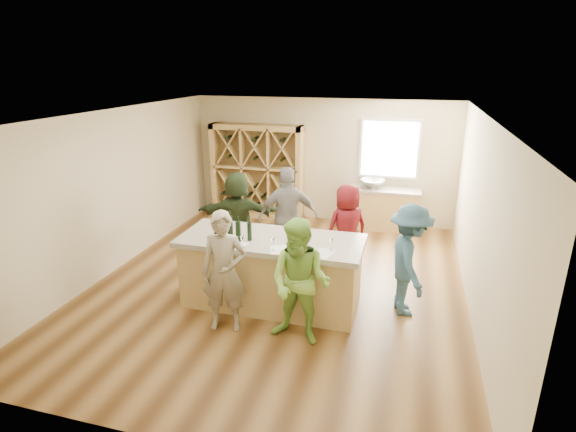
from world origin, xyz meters
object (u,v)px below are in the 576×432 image
(wine_bottle_c, at_px, (230,227))
(person_far_right, at_px, (347,228))
(tasting_counter_base, at_px, (272,274))
(person_near_left, at_px, (224,272))
(wine_bottle_a, at_px, (216,227))
(person_far_mid, at_px, (288,217))
(wine_bottle_b, at_px, (224,228))
(person_near_right, at_px, (300,283))
(wine_bottle_e, at_px, (249,232))
(person_server, at_px, (409,260))
(sink, at_px, (372,184))
(wine_bottle_d, at_px, (238,232))
(wine_rack, at_px, (257,172))
(person_far_left, at_px, (238,215))

(wine_bottle_c, distance_m, person_far_right, 2.25)
(tasting_counter_base, distance_m, person_near_left, 0.97)
(wine_bottle_a, relative_size, person_far_mid, 0.16)
(person_far_mid, bearing_deg, wine_bottle_b, 48.96)
(person_near_right, distance_m, person_far_mid, 2.39)
(person_far_mid, bearing_deg, tasting_counter_base, 72.45)
(tasting_counter_base, distance_m, wine_bottle_b, 1.02)
(person_near_right, bearing_deg, wine_bottle_e, 152.21)
(person_server, bearing_deg, tasting_counter_base, 83.50)
(person_far_right, bearing_deg, sink, -129.31)
(sink, height_order, person_near_left, person_near_left)
(tasting_counter_base, xyz_separation_m, wine_bottle_d, (-0.41, -0.25, 0.73))
(person_far_mid, bearing_deg, wine_rack, -82.86)
(wine_bottle_a, distance_m, wine_bottle_b, 0.16)
(person_far_mid, distance_m, person_far_right, 1.06)
(sink, relative_size, person_near_left, 0.32)
(wine_bottle_e, xyz_separation_m, person_near_right, (0.93, -0.68, -0.36))
(wine_rack, bearing_deg, person_far_right, -44.27)
(person_server, distance_m, person_far_left, 3.35)
(person_near_left, bearing_deg, tasting_counter_base, 50.95)
(wine_bottle_d, distance_m, person_far_mid, 1.72)
(person_near_left, bearing_deg, person_near_right, -13.32)
(wine_bottle_e, bearing_deg, person_far_mid, 84.72)
(tasting_counter_base, relative_size, person_near_right, 1.52)
(wine_bottle_c, bearing_deg, wine_bottle_b, -133.48)
(tasting_counter_base, xyz_separation_m, person_far_right, (0.92, 1.49, 0.29))
(wine_bottle_c, bearing_deg, person_near_right, -29.73)
(person_near_left, bearing_deg, wine_rack, 92.02)
(wine_rack, distance_m, wine_bottle_b, 4.22)
(wine_bottle_c, bearing_deg, person_server, 9.16)
(person_far_right, bearing_deg, wine_bottle_c, 12.72)
(sink, relative_size, wine_bottle_d, 1.76)
(wine_bottle_b, height_order, person_server, person_server)
(wine_bottle_c, distance_m, person_far_left, 1.77)
(wine_rack, relative_size, wine_bottle_a, 7.61)
(tasting_counter_base, bearing_deg, wine_bottle_b, -163.12)
(wine_rack, xyz_separation_m, tasting_counter_base, (1.57, -3.91, -0.60))
(wine_rack, distance_m, wine_bottle_a, 4.13)
(tasting_counter_base, relative_size, wine_bottle_d, 8.43)
(wine_bottle_a, distance_m, person_far_left, 1.72)
(tasting_counter_base, relative_size, person_far_mid, 1.41)
(person_near_left, relative_size, person_near_right, 1.00)
(wine_rack, xyz_separation_m, sink, (2.70, -0.07, -0.09))
(person_server, height_order, person_far_left, person_far_left)
(wine_bottle_d, relative_size, person_near_right, 0.18)
(wine_rack, height_order, person_far_mid, wine_rack)
(wine_bottle_e, bearing_deg, sink, 70.69)
(wine_bottle_e, bearing_deg, person_server, 11.20)
(wine_bottle_d, xyz_separation_m, person_near_right, (1.07, -0.58, -0.38))
(wine_rack, relative_size, wine_bottle_e, 8.17)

